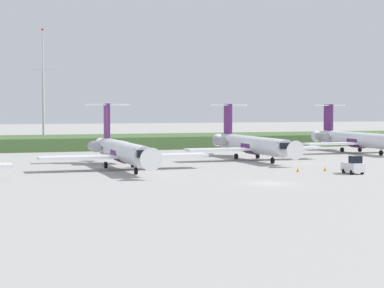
% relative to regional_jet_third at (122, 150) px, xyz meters
% --- Properties ---
extents(ground_plane, '(500.00, 500.00, 0.00)m').
position_rel_regional_jet_third_xyz_m(ground_plane, '(11.51, 7.34, -2.54)').
color(ground_plane, '#9E9B96').
extents(grass_berm, '(320.00, 20.00, 2.50)m').
position_rel_regional_jet_third_xyz_m(grass_berm, '(11.51, 48.43, -1.29)').
color(grass_berm, '#426033').
rests_on(grass_berm, ground).
extents(regional_jet_third, '(22.81, 31.00, 9.00)m').
position_rel_regional_jet_third_xyz_m(regional_jet_third, '(0.00, 0.00, 0.00)').
color(regional_jet_third, silver).
rests_on(regional_jet_third, ground).
extents(regional_jet_fourth, '(22.81, 31.00, 9.00)m').
position_rel_regional_jet_third_xyz_m(regional_jet_fourth, '(23.35, 9.87, 0.00)').
color(regional_jet_fourth, silver).
rests_on(regional_jet_fourth, ground).
extents(regional_jet_fifth, '(22.81, 31.00, 9.00)m').
position_rel_regional_jet_third_xyz_m(regional_jet_fifth, '(48.56, 19.49, 0.00)').
color(regional_jet_fifth, silver).
rests_on(regional_jet_fifth, ground).
extents(antenna_mast, '(4.40, 0.50, 24.93)m').
position_rel_regional_jet_third_xyz_m(antenna_mast, '(-4.58, 55.51, 7.78)').
color(antenna_mast, '#B2B2B7').
rests_on(antenna_mast, ground).
extents(baggage_tug, '(1.72, 3.20, 2.30)m').
position_rel_regional_jet_third_xyz_m(baggage_tug, '(26.35, -15.86, -1.53)').
color(baggage_tug, silver).
rests_on(baggage_tug, ground).
extents(safety_cone_front_marker, '(0.44, 0.44, 0.55)m').
position_rel_regional_jet_third_xyz_m(safety_cone_front_marker, '(20.87, -11.36, -2.26)').
color(safety_cone_front_marker, orange).
rests_on(safety_cone_front_marker, ground).
extents(safety_cone_mid_marker, '(0.44, 0.44, 0.55)m').
position_rel_regional_jet_third_xyz_m(safety_cone_mid_marker, '(24.85, -11.37, -2.26)').
color(safety_cone_mid_marker, orange).
rests_on(safety_cone_mid_marker, ground).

